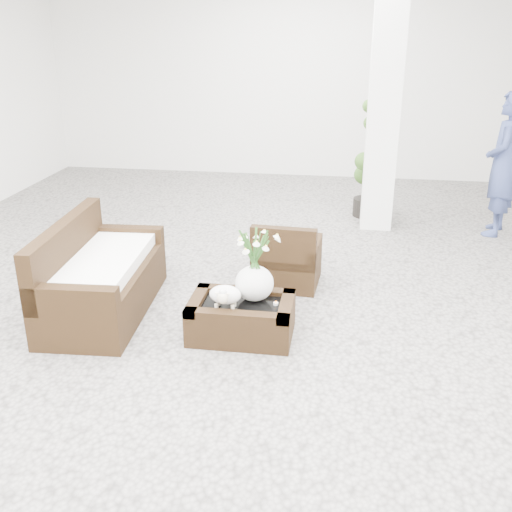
# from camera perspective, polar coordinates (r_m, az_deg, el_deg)

# --- Properties ---
(ground) EXTENTS (11.00, 11.00, 0.00)m
(ground) POSITION_cam_1_polar(r_m,az_deg,el_deg) (5.73, 0.15, -5.40)
(ground) COLOR gray
(ground) RESTS_ON ground
(column) EXTENTS (0.40, 0.40, 3.50)m
(column) POSITION_cam_1_polar(r_m,az_deg,el_deg) (7.91, 12.26, 14.96)
(column) COLOR white
(column) RESTS_ON ground
(coffee_table) EXTENTS (0.90, 0.60, 0.31)m
(coffee_table) POSITION_cam_1_polar(r_m,az_deg,el_deg) (5.27, -1.40, -6.11)
(coffee_table) COLOR #301E0E
(coffee_table) RESTS_ON ground
(sheep_figurine) EXTENTS (0.28, 0.23, 0.21)m
(sheep_figurine) POSITION_cam_1_polar(r_m,az_deg,el_deg) (5.08, -2.96, -3.92)
(sheep_figurine) COLOR white
(sheep_figurine) RESTS_ON coffee_table
(planter_narcissus) EXTENTS (0.44, 0.44, 0.80)m
(planter_narcissus) POSITION_cam_1_polar(r_m,az_deg,el_deg) (5.11, -0.16, -0.14)
(planter_narcissus) COLOR white
(planter_narcissus) RESTS_ON coffee_table
(tealight) EXTENTS (0.04, 0.04, 0.03)m
(tealight) POSITION_cam_1_polar(r_m,az_deg,el_deg) (5.17, 1.91, -4.55)
(tealight) COLOR white
(tealight) RESTS_ON coffee_table
(armchair) EXTENTS (0.70, 0.68, 0.71)m
(armchair) POSITION_cam_1_polar(r_m,az_deg,el_deg) (6.23, 3.02, 0.41)
(armchair) COLOR #301E0E
(armchair) RESTS_ON ground
(loveseat) EXTENTS (0.89, 1.70, 0.88)m
(loveseat) POSITION_cam_1_polar(r_m,az_deg,el_deg) (5.77, -14.53, -1.14)
(loveseat) COLOR #301E0E
(loveseat) RESTS_ON ground
(topiary) EXTENTS (0.43, 0.43, 1.60)m
(topiary) POSITION_cam_1_polar(r_m,az_deg,el_deg) (8.49, 10.85, 8.97)
(topiary) COLOR #2B4B18
(topiary) RESTS_ON ground
(shopper) EXTENTS (0.62, 0.77, 1.83)m
(shopper) POSITION_cam_1_polar(r_m,az_deg,el_deg) (8.21, 22.61, 8.10)
(shopper) COLOR navy
(shopper) RESTS_ON ground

